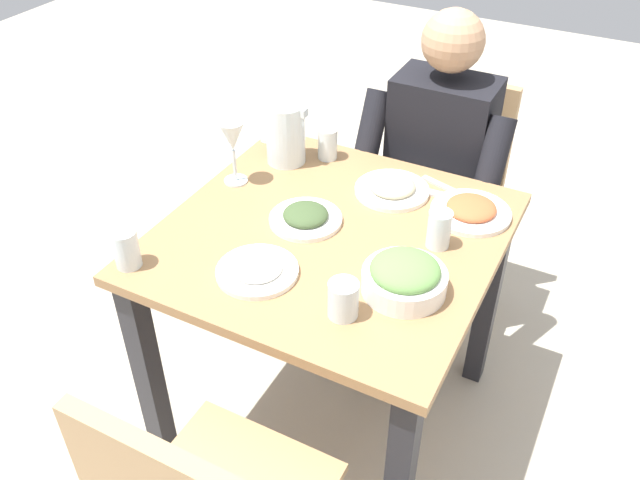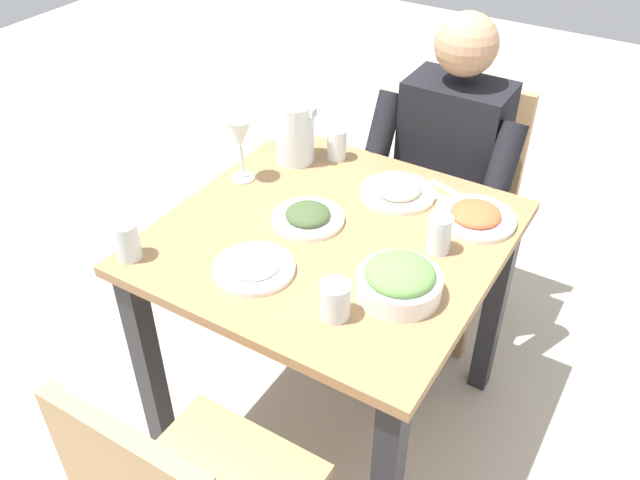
{
  "view_description": "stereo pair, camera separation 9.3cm",
  "coord_description": "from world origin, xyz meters",
  "px_view_note": "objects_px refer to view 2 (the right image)",
  "views": [
    {
      "loc": [
        -0.64,
        1.28,
        1.81
      ],
      "look_at": [
        0.01,
        0.05,
        0.75
      ],
      "focal_mm": 37.55,
      "sensor_mm": 36.0,
      "label": 1
    },
    {
      "loc": [
        -0.72,
        1.24,
        1.81
      ],
      "look_at": [
        0.01,
        0.05,
        0.75
      ],
      "focal_mm": 37.55,
      "sensor_mm": 36.0,
      "label": 2
    }
  ],
  "objects_px": {
    "dining_table": "(331,270)",
    "water_pitcher": "(295,132)",
    "plate_yoghurt": "(254,267)",
    "plate_rice_curry": "(475,216)",
    "plate_dolmas": "(308,216)",
    "water_glass_center": "(440,234)",
    "water_glass_by_pitcher": "(337,144)",
    "wine_glass": "(240,136)",
    "chair_near": "(457,193)",
    "salad_bowl": "(399,280)",
    "plate_beans": "(398,191)",
    "diner_near": "(438,184)",
    "water_glass_near_right": "(335,300)",
    "water_glass_far_right": "(127,241)"
  },
  "relations": [
    {
      "from": "diner_near",
      "to": "plate_yoghurt",
      "type": "distance_m",
      "value": 0.78
    },
    {
      "from": "water_glass_near_right",
      "to": "plate_rice_curry",
      "type": "bearing_deg",
      "value": -104.97
    },
    {
      "from": "plate_dolmas",
      "to": "plate_yoghurt",
      "type": "distance_m",
      "value": 0.25
    },
    {
      "from": "plate_yoghurt",
      "to": "water_glass_far_right",
      "type": "height_order",
      "value": "water_glass_far_right"
    },
    {
      "from": "plate_beans",
      "to": "water_glass_by_pitcher",
      "type": "bearing_deg",
      "value": -19.51
    },
    {
      "from": "salad_bowl",
      "to": "water_glass_by_pitcher",
      "type": "bearing_deg",
      "value": -46.8
    },
    {
      "from": "dining_table",
      "to": "chair_near",
      "type": "xyz_separation_m",
      "value": [
        -0.1,
        -0.72,
        -0.11
      ]
    },
    {
      "from": "plate_rice_curry",
      "to": "water_glass_near_right",
      "type": "relative_size",
      "value": 2.42
    },
    {
      "from": "water_pitcher",
      "to": "wine_glass",
      "type": "distance_m",
      "value": 0.19
    },
    {
      "from": "salad_bowl",
      "to": "water_glass_by_pitcher",
      "type": "relative_size",
      "value": 2.05
    },
    {
      "from": "chair_near",
      "to": "water_glass_near_right",
      "type": "distance_m",
      "value": 1.04
    },
    {
      "from": "plate_yoghurt",
      "to": "water_glass_by_pitcher",
      "type": "xyz_separation_m",
      "value": [
        0.1,
        -0.58,
        0.04
      ]
    },
    {
      "from": "plate_yoghurt",
      "to": "water_glass_near_right",
      "type": "relative_size",
      "value": 2.24
    },
    {
      "from": "plate_dolmas",
      "to": "water_glass_center",
      "type": "height_order",
      "value": "water_glass_center"
    },
    {
      "from": "plate_beans",
      "to": "wine_glass",
      "type": "distance_m",
      "value": 0.48
    },
    {
      "from": "diner_near",
      "to": "plate_beans",
      "type": "xyz_separation_m",
      "value": [
        0.02,
        0.26,
        0.12
      ]
    },
    {
      "from": "plate_beans",
      "to": "plate_yoghurt",
      "type": "relative_size",
      "value": 1.06
    },
    {
      "from": "plate_yoghurt",
      "to": "water_pitcher",
      "type": "bearing_deg",
      "value": -67.65
    },
    {
      "from": "plate_beans",
      "to": "water_pitcher",
      "type": "bearing_deg",
      "value": -2.49
    },
    {
      "from": "water_pitcher",
      "to": "plate_beans",
      "type": "height_order",
      "value": "water_pitcher"
    },
    {
      "from": "plate_rice_curry",
      "to": "plate_yoghurt",
      "type": "bearing_deg",
      "value": 51.38
    },
    {
      "from": "diner_near",
      "to": "water_glass_near_right",
      "type": "bearing_deg",
      "value": 95.29
    },
    {
      "from": "dining_table",
      "to": "wine_glass",
      "type": "xyz_separation_m",
      "value": [
        0.36,
        -0.1,
        0.27
      ]
    },
    {
      "from": "plate_yoghurt",
      "to": "water_glass_near_right",
      "type": "xyz_separation_m",
      "value": [
        -0.25,
        0.03,
        0.03
      ]
    },
    {
      "from": "water_pitcher",
      "to": "water_glass_far_right",
      "type": "relative_size",
      "value": 1.85
    },
    {
      "from": "water_glass_by_pitcher",
      "to": "wine_glass",
      "type": "bearing_deg",
      "value": 54.51
    },
    {
      "from": "wine_glass",
      "to": "plate_yoghurt",
      "type": "bearing_deg",
      "value": 130.15
    },
    {
      "from": "chair_near",
      "to": "water_glass_by_pitcher",
      "type": "relative_size",
      "value": 8.88
    },
    {
      "from": "wine_glass",
      "to": "chair_near",
      "type": "bearing_deg",
      "value": -126.06
    },
    {
      "from": "water_glass_far_right",
      "to": "plate_beans",
      "type": "bearing_deg",
      "value": -126.71
    },
    {
      "from": "chair_near",
      "to": "plate_yoghurt",
      "type": "relative_size",
      "value": 4.31
    },
    {
      "from": "chair_near",
      "to": "diner_near",
      "type": "xyz_separation_m",
      "value": [
        0.0,
        0.2,
        0.15
      ]
    },
    {
      "from": "chair_near",
      "to": "water_pitcher",
      "type": "relative_size",
      "value": 4.64
    },
    {
      "from": "chair_near",
      "to": "water_glass_by_pitcher",
      "type": "distance_m",
      "value": 0.56
    },
    {
      "from": "dining_table",
      "to": "salad_bowl",
      "type": "height_order",
      "value": "salad_bowl"
    },
    {
      "from": "plate_rice_curry",
      "to": "wine_glass",
      "type": "relative_size",
      "value": 1.13
    },
    {
      "from": "plate_yoghurt",
      "to": "plate_rice_curry",
      "type": "height_order",
      "value": "plate_rice_curry"
    },
    {
      "from": "chair_near",
      "to": "plate_yoghurt",
      "type": "xyz_separation_m",
      "value": [
        0.18,
        0.96,
        0.26
      ]
    },
    {
      "from": "chair_near",
      "to": "water_glass_center",
      "type": "bearing_deg",
      "value": 105.32
    },
    {
      "from": "water_pitcher",
      "to": "water_glass_far_right",
      "type": "height_order",
      "value": "water_pitcher"
    },
    {
      "from": "plate_yoghurt",
      "to": "wine_glass",
      "type": "xyz_separation_m",
      "value": [
        0.28,
        -0.33,
        0.13
      ]
    },
    {
      "from": "plate_yoghurt",
      "to": "plate_rice_curry",
      "type": "xyz_separation_m",
      "value": [
        -0.39,
        -0.49,
        0.0
      ]
    },
    {
      "from": "plate_dolmas",
      "to": "water_glass_far_right",
      "type": "bearing_deg",
      "value": 50.59
    },
    {
      "from": "plate_rice_curry",
      "to": "water_glass_far_right",
      "type": "relative_size",
      "value": 2.16
    },
    {
      "from": "plate_yoghurt",
      "to": "wine_glass",
      "type": "distance_m",
      "value": 0.45
    },
    {
      "from": "chair_near",
      "to": "wine_glass",
      "type": "relative_size",
      "value": 4.5
    },
    {
      "from": "chair_near",
      "to": "water_glass_far_right",
      "type": "height_order",
      "value": "chair_near"
    },
    {
      "from": "water_glass_center",
      "to": "water_glass_by_pitcher",
      "type": "bearing_deg",
      "value": -30.44
    },
    {
      "from": "plate_beans",
      "to": "water_glass_by_pitcher",
      "type": "relative_size",
      "value": 2.17
    },
    {
      "from": "dining_table",
      "to": "water_pitcher",
      "type": "distance_m",
      "value": 0.46
    }
  ]
}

